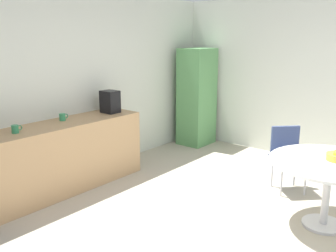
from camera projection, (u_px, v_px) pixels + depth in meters
ground_plane at (259, 249)px, 3.57m from camera, size 6.00×6.00×0.00m
wall_back at (63, 87)px, 5.11m from camera, size 6.00×0.10×2.60m
counter_block at (64, 156)px, 4.88m from camera, size 2.23×0.60×0.90m
locker_cabinet at (197, 97)px, 6.85m from camera, size 0.60×0.50×1.76m
round_table at (329, 172)px, 3.86m from camera, size 1.22×1.22×0.73m
chair_navy at (287, 151)px, 4.87m from camera, size 0.59×0.59×0.83m
mug_white at (109, 109)px, 5.40m from camera, size 0.13×0.08×0.09m
mug_green at (15, 129)px, 4.26m from camera, size 0.13×0.08×0.09m
mug_red at (63, 117)px, 4.88m from camera, size 0.13×0.08×0.09m
coffee_maker at (110, 102)px, 5.35m from camera, size 0.20×0.24×0.32m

